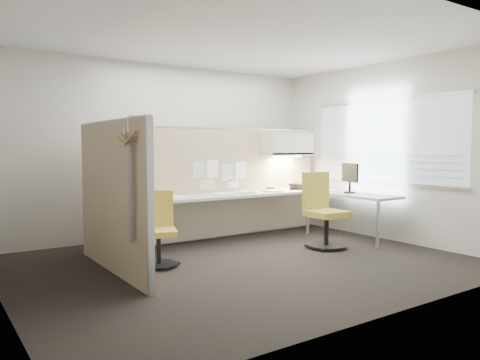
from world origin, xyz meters
TOP-DOWN VIEW (x-y plane):
  - floor at (0.00, 0.00)m, footprint 5.50×4.50m
  - ceiling at (0.00, 0.00)m, footprint 5.50×4.50m
  - wall_back at (0.00, 2.25)m, footprint 5.50×0.02m
  - wall_front at (0.00, -2.25)m, footprint 5.50×0.02m
  - wall_right at (2.75, 0.00)m, footprint 0.02×4.50m
  - window_pane at (2.73, 0.00)m, footprint 0.01×2.80m
  - partition_back at (0.55, 1.60)m, footprint 4.10×0.06m
  - partition_left at (-1.50, 0.50)m, footprint 0.06×2.20m
  - desk at (0.93, 1.13)m, footprint 4.00×2.07m
  - overhead_bin at (1.90, 1.39)m, footprint 0.90×0.36m
  - task_light_strip at (1.90, 1.39)m, footprint 0.60×0.06m
  - pinned_papers at (0.63, 1.57)m, footprint 1.01×0.00m
  - poster at (-1.05, 1.57)m, footprint 0.28×0.00m
  - chair_left at (-0.94, 0.47)m, footprint 0.54×0.56m
  - chair_right at (1.50, 0.10)m, footprint 0.57×0.57m
  - monitor at (2.30, 0.32)m, footprint 0.19×0.44m
  - phone at (2.03, 1.27)m, footprint 0.25×0.24m
  - stapler at (1.56, 1.42)m, footprint 0.14×0.09m
  - tape_dispenser at (1.91, 1.26)m, footprint 0.11×0.09m
  - coat_hook at (-1.58, -0.23)m, footprint 0.18×0.43m
  - paper_stack_0 at (-0.88, 1.22)m, footprint 0.29×0.35m
  - paper_stack_1 at (-0.28, 1.29)m, footprint 0.26×0.32m
  - paper_stack_2 at (0.43, 1.15)m, footprint 0.28×0.34m
  - paper_stack_3 at (0.83, 1.25)m, footprint 0.25×0.31m
  - paper_stack_4 at (1.42, 1.21)m, footprint 0.24×0.31m
  - paper_stack_5 at (2.25, 0.69)m, footprint 0.32×0.36m
  - paper_stack_6 at (0.87, 1.19)m, footprint 0.25×0.31m

SIDE VIEW (x-z plane):
  - floor at x=0.00m, z-range -0.01..0.00m
  - chair_left at x=-0.94m, z-range -0.03..0.87m
  - chair_right at x=1.50m, z-range -0.04..1.04m
  - desk at x=0.93m, z-range 0.24..0.97m
  - paper_stack_3 at x=0.83m, z-range 0.73..0.75m
  - paper_stack_1 at x=-0.28m, z-range 0.73..0.75m
  - paper_stack_5 at x=2.25m, z-range 0.73..0.75m
  - paper_stack_0 at x=-0.88m, z-range 0.73..0.76m
  - paper_stack_4 at x=1.42m, z-range 0.73..0.76m
  - paper_stack_2 at x=0.43m, z-range 0.73..0.76m
  - paper_stack_6 at x=0.87m, z-range 0.73..0.78m
  - stapler at x=1.56m, z-range 0.73..0.78m
  - tape_dispenser at x=1.91m, z-range 0.73..0.79m
  - phone at x=2.03m, z-range 0.72..0.84m
  - partition_back at x=0.55m, z-range 0.00..1.75m
  - partition_left at x=-1.50m, z-range 0.00..1.75m
  - monitor at x=2.30m, z-range 0.77..1.24m
  - pinned_papers at x=0.63m, z-range 0.80..1.27m
  - task_light_strip at x=1.90m, z-range 1.29..1.31m
  - wall_back at x=0.00m, z-range 0.00..2.80m
  - wall_front at x=0.00m, z-range 0.00..2.80m
  - wall_right at x=2.75m, z-range 0.00..2.80m
  - poster at x=-1.05m, z-range 1.24..1.59m
  - coat_hook at x=-1.58m, z-range 0.78..2.07m
  - overhead_bin at x=1.90m, z-range 1.32..1.70m
  - window_pane at x=2.73m, z-range 0.90..2.20m
  - ceiling at x=0.00m, z-range 2.80..2.81m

